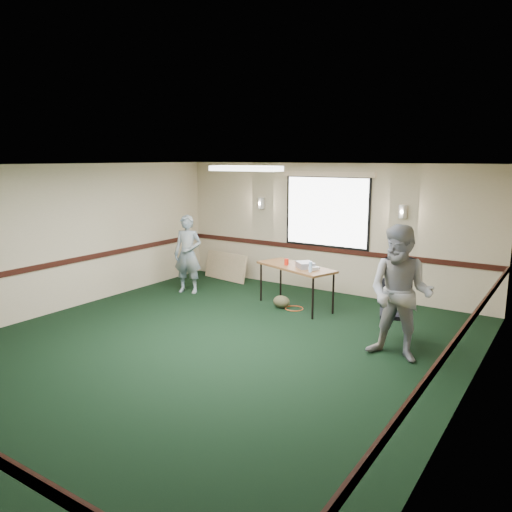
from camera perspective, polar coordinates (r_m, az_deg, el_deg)
The scene contains 13 objects.
ground at distance 7.61m, azimuth -5.49°, elevation -10.51°, with size 8.00×8.00×0.00m, color black.
room_shell at distance 8.91m, azimuth 2.92°, elevation 3.26°, with size 8.00×8.02×8.00m.
folding_table at distance 9.44m, azimuth 4.57°, elevation -1.49°, with size 1.72×1.13×0.80m.
projector at distance 9.26m, azimuth 5.65°, elevation -1.03°, with size 0.33×0.27×0.11m, color gray.
game_console at distance 9.16m, azimuth 6.47°, elevation -1.36°, with size 0.22×0.18×0.06m, color silver.
red_cup at distance 9.48m, azimuth 3.50°, elevation -0.68°, with size 0.08×0.08×0.12m, color red.
water_bottle at distance 8.92m, azimuth 6.25°, elevation -1.23°, with size 0.06×0.06×0.20m, color #96C5F6.
duffel_bag at distance 9.52m, azimuth 2.93°, elevation -5.24°, with size 0.34×0.25×0.24m, color #3F3724.
cable_coil at distance 9.49m, azimuth 4.38°, elevation -5.99°, with size 0.35×0.35×0.02m, color #D94D1B.
folded_table at distance 11.64m, azimuth -3.49°, elevation -1.19°, with size 1.24×0.05×0.64m, color #9C8B60.
conference_chair at distance 7.99m, azimuth 15.69°, elevation -5.55°, with size 0.60×0.62×0.96m.
person_left at distance 10.53m, azimuth -7.80°, elevation 0.21°, with size 0.60×0.39×1.64m, color #3C5D85.
person_right at distance 7.21m, azimuth 16.17°, elevation -4.14°, with size 0.93×0.72×1.91m, color #7A8CBD.
Camera 1 is at (4.47, -5.48, 2.80)m, focal length 35.00 mm.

